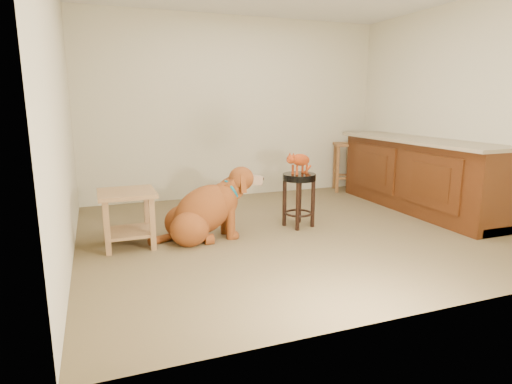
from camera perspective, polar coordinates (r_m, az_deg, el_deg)
name	(u,v)px	position (r m, az deg, el deg)	size (l,w,h in m)	color
floor	(293,231)	(4.77, 4.97, -5.23)	(4.50, 4.00, 0.01)	brown
room_shell	(296,75)	(4.56, 5.37, 15.30)	(4.54, 4.04, 2.62)	beige
cabinet_run	(418,177)	(5.98, 20.84, 1.89)	(0.70, 2.56, 0.94)	#4A230D
padded_stool	(299,189)	(4.86, 5.74, 0.37)	(0.39, 0.39, 0.61)	black
wood_stool	(346,166)	(6.97, 11.97, 3.41)	(0.54, 0.54, 0.76)	brown
side_table	(128,210)	(4.37, -16.75, -2.33)	(0.54, 0.54, 0.56)	olive
golden_retriever	(205,211)	(4.45, -6.81, -2.59)	(1.25, 0.62, 0.79)	brown
tabby_kitten	(299,161)	(4.80, 5.72, 4.18)	(0.41, 0.25, 0.27)	maroon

